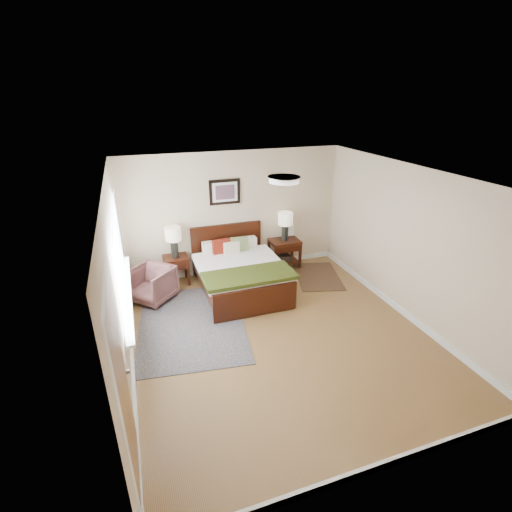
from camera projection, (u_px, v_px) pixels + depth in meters
name	position (u px, v px, depth m)	size (l,w,h in m)	color
floor	(279.00, 334.00, 5.89)	(5.00, 5.00, 0.00)	brown
back_wall	(234.00, 214.00, 7.54)	(4.50, 0.04, 2.50)	#C0AB8B
front_wall	(392.00, 377.00, 3.23)	(4.50, 0.04, 2.50)	#C0AB8B
left_wall	(118.00, 287.00, 4.71)	(0.04, 5.00, 2.50)	#C0AB8B
right_wall	(408.00, 244.00, 6.06)	(0.04, 5.00, 2.50)	#C0AB8B
ceiling	(284.00, 177.00, 4.88)	(4.50, 5.00, 0.02)	white
window	(121.00, 256.00, 5.28)	(0.11, 2.72, 1.32)	silver
door	(124.00, 394.00, 3.28)	(0.06, 1.00, 2.18)	silver
ceil_fixture	(284.00, 179.00, 4.89)	(0.44, 0.44, 0.08)	white
bed	(239.00, 268.00, 6.99)	(1.60, 1.92, 1.03)	black
wall_art	(225.00, 192.00, 7.27)	(0.62, 0.05, 0.50)	black
nightstand_left	(176.00, 263.00, 7.27)	(0.47, 0.43, 0.56)	black
nightstand_right	(285.00, 251.00, 8.00)	(0.62, 0.47, 0.62)	black
lamp_left	(173.00, 237.00, 7.07)	(0.31, 0.31, 0.61)	black
lamp_right	(285.00, 221.00, 7.74)	(0.31, 0.31, 0.61)	black
armchair	(152.00, 284.00, 6.72)	(0.69, 0.71, 0.65)	brown
rug_persian	(192.00, 324.00, 6.13)	(1.68, 2.38, 0.01)	#0D1541
rug_navy	(318.00, 276.00, 7.72)	(0.86, 1.29, 0.01)	black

